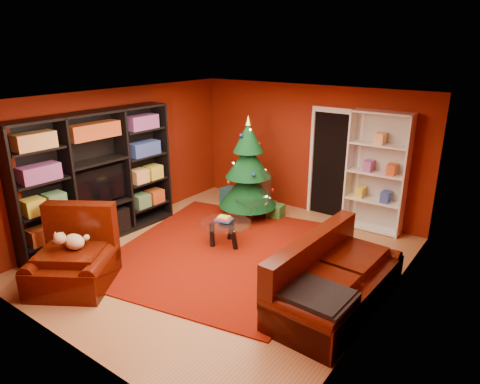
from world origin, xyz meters
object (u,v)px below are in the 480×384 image
Objects in this scene: media_unit at (97,178)px; gift_box_green at (276,211)px; white_bookshelf at (377,173)px; acrylic_chair at (252,201)px; gift_box_teal at (229,195)px; armchair at (71,257)px; christmas_tree at (248,169)px; rug at (220,251)px; dog at (74,242)px; coffee_table at (226,234)px; sofa at (338,275)px; gift_box_red at (271,206)px.

gift_box_green is (2.02, 2.69, -1.01)m from media_unit.
white_bookshelf is at bearing 42.89° from media_unit.
media_unit is 3.11× the size of acrylic_chair.
gift_box_teal is 0.14× the size of white_bookshelf.
armchair is at bearing -122.65° from white_bookshelf.
acrylic_chair is at bearing -42.95° from christmas_tree.
dog is at bearing -116.74° from rug.
armchair is 2.92× the size of dog.
armchair is at bearing -112.95° from coffee_table.
christmas_tree is 0.91× the size of white_bookshelf.
acrylic_chair reaches higher than gift_box_teal.
coffee_table is at bearing -65.43° from acrylic_chair.
rug is at bearing 24.61° from media_unit.
christmas_tree is at bearing -148.56° from gift_box_green.
coffee_table reaches higher than gift_box_teal.
coffee_table is at bearing -91.31° from gift_box_green.
gift_box_teal reaches higher than rug.
gift_box_teal is 4.29m from sofa.
dog is (0.01, 0.07, 0.22)m from armchair.
sofa is 2.94m from acrylic_chair.
media_unit is at bearing -122.44° from christmas_tree.
white_bookshelf is 2.97m from coffee_table.
acrylic_chair is at bearing -33.20° from gift_box_teal.
christmas_tree reaches higher than dog.
gift_box_red reaches higher than rug.
media_unit is (-2.03, -0.84, 1.13)m from rug.
gift_box_teal is at bearing 151.23° from christmas_tree.
gift_box_teal is at bearing 61.19° from armchair.
coffee_table is (1.98, 1.07, -0.92)m from media_unit.
sofa reaches higher than rug.
christmas_tree reaches higher than gift_box_green.
sofa is at bearing 8.80° from media_unit.
dog is 0.18× the size of sofa.
armchair is (-1.02, -3.95, 0.32)m from gift_box_green.
gift_box_teal is 1.57× the size of gift_box_red.
white_bookshelf is at bearing 7.76° from gift_box_teal.
white_bookshelf reaches higher than gift_box_red.
rug is 13.98× the size of gift_box_green.
gift_box_teal is at bearing 173.81° from gift_box_green.
white_bookshelf is (1.76, 0.56, 0.98)m from gift_box_green.
armchair is (0.99, -1.26, -0.69)m from media_unit.
media_unit reaches higher than sofa.
media_unit reaches higher than gift_box_green.
armchair is at bearing -87.70° from acrylic_chair.
rug is at bearing -81.84° from gift_box_red.
white_bookshelf is 2.65× the size of coffee_table.
white_bookshelf reaches higher than coffee_table.
acrylic_chair reaches higher than gift_box_green.
christmas_tree is 0.68m from acrylic_chair.
gift_box_green is at bearing -6.19° from gift_box_teal.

